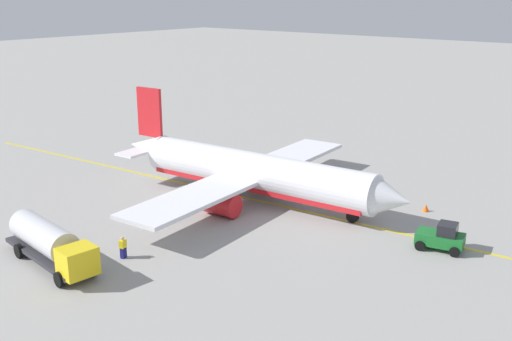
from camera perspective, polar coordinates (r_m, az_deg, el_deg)
The scene contains 8 objects.
ground_plane at distance 58.44m, azimuth 0.00°, elevation -2.82°, with size 400.00×400.00×0.00m, color #9E9B96.
airplane at distance 57.87m, azimuth -0.40°, elevation -0.23°, with size 32.27×31.00×9.70m.
fuel_tanker at distance 47.03m, azimuth -18.86°, elevation -6.49°, with size 10.62×3.79×3.15m.
pushback_tug at distance 49.53m, azimuth 17.13°, elevation -6.04°, with size 3.94×2.97×2.20m.
refueling_worker at distance 47.04m, azimuth -12.45°, elevation -7.15°, with size 0.48×0.60×1.71m.
safety_cone_nose at distance 59.52m, azimuth 12.54°, elevation -2.49°, with size 0.66×0.66×0.73m, color #F2590F.
safety_cone_wingtip at distance 57.61m, azimuth 15.74°, elevation -3.40°, with size 0.62×0.62×0.69m, color #F2590F.
taxi_line_marking at distance 58.44m, azimuth 0.00°, elevation -2.81°, with size 81.07×0.30×0.01m, color yellow.
Camera 1 is at (34.83, -42.68, 19.52)m, focal length 42.35 mm.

